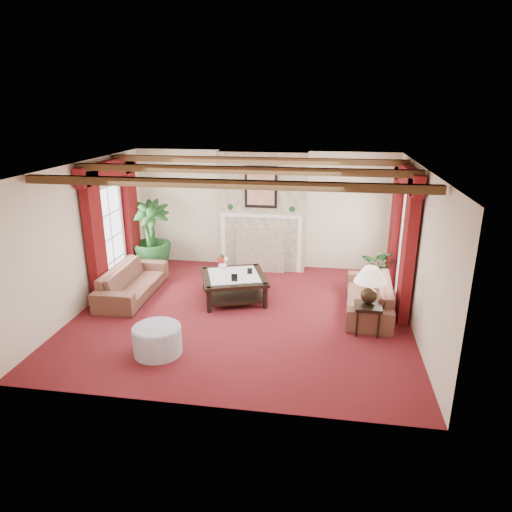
% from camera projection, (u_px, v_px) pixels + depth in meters
% --- Properties ---
extents(floor, '(6.00, 6.00, 0.00)m').
position_uv_depth(floor, '(242.00, 314.00, 8.44)').
color(floor, '#490E0D').
rests_on(floor, ground).
extents(ceiling, '(6.00, 6.00, 0.00)m').
position_uv_depth(ceiling, '(241.00, 166.00, 7.58)').
color(ceiling, white).
rests_on(ceiling, floor).
extents(back_wall, '(6.00, 0.02, 2.70)m').
position_uv_depth(back_wall, '(263.00, 210.00, 10.59)').
color(back_wall, beige).
rests_on(back_wall, ground).
extents(left_wall, '(0.02, 5.50, 2.70)m').
position_uv_depth(left_wall, '(83.00, 237.00, 8.45)').
color(left_wall, beige).
rests_on(left_wall, ground).
extents(right_wall, '(0.02, 5.50, 2.70)m').
position_uv_depth(right_wall, '(419.00, 252.00, 7.57)').
color(right_wall, beige).
rests_on(right_wall, ground).
extents(ceiling_beams, '(6.00, 3.00, 0.12)m').
position_uv_depth(ceiling_beams, '(241.00, 170.00, 7.60)').
color(ceiling_beams, '#3B2612').
rests_on(ceiling_beams, ceiling).
extents(fireplace, '(2.00, 0.52, 2.70)m').
position_uv_depth(fireplace, '(263.00, 151.00, 9.97)').
color(fireplace, tan).
rests_on(fireplace, ground).
extents(french_door_left, '(0.10, 1.10, 2.16)m').
position_uv_depth(french_door_left, '(105.00, 186.00, 9.14)').
color(french_door_left, white).
rests_on(french_door_left, ground).
extents(french_door_right, '(0.10, 1.10, 2.16)m').
position_uv_depth(french_door_right, '(412.00, 194.00, 8.27)').
color(french_door_right, white).
rests_on(french_door_right, ground).
extents(curtains_left, '(0.20, 2.40, 2.55)m').
position_uv_depth(curtains_left, '(108.00, 165.00, 8.99)').
color(curtains_left, '#490A09').
rests_on(curtains_left, ground).
extents(curtains_right, '(0.20, 2.40, 2.55)m').
position_uv_depth(curtains_right, '(408.00, 171.00, 8.15)').
color(curtains_right, '#490A09').
rests_on(curtains_right, ground).
extents(sofa_left, '(2.08, 0.65, 0.81)m').
position_uv_depth(sofa_left, '(132.00, 277.00, 9.12)').
color(sofa_left, '#3C101C').
rests_on(sofa_left, ground).
extents(sofa_right, '(2.08, 0.78, 0.79)m').
position_uv_depth(sofa_right, '(369.00, 291.00, 8.45)').
color(sofa_right, '#3C101C').
rests_on(sofa_right, ground).
extents(potted_palm, '(1.90, 2.18, 0.91)m').
position_uv_depth(potted_palm, '(152.00, 251.00, 10.51)').
color(potted_palm, black).
rests_on(potted_palm, ground).
extents(small_plant, '(1.42, 1.44, 0.66)m').
position_uv_depth(small_plant, '(381.00, 271.00, 9.63)').
color(small_plant, black).
rests_on(small_plant, ground).
extents(coffee_table, '(1.54, 1.54, 0.50)m').
position_uv_depth(coffee_table, '(234.00, 287.00, 9.01)').
color(coffee_table, black).
rests_on(coffee_table, ground).
extents(side_table, '(0.54, 0.54, 0.51)m').
position_uv_depth(side_table, '(367.00, 319.00, 7.67)').
color(side_table, black).
rests_on(side_table, ground).
extents(ottoman, '(0.75, 0.75, 0.44)m').
position_uv_depth(ottoman, '(157.00, 340.00, 7.05)').
color(ottoman, '#9592A5').
rests_on(ottoman, ground).
extents(table_lamp, '(0.54, 0.54, 0.68)m').
position_uv_depth(table_lamp, '(370.00, 286.00, 7.47)').
color(table_lamp, black).
rests_on(table_lamp, side_table).
extents(flower_vase, '(0.30, 0.30, 0.17)m').
position_uv_depth(flower_vase, '(223.00, 265.00, 9.26)').
color(flower_vase, silver).
rests_on(flower_vase, coffee_table).
extents(book, '(0.23, 0.21, 0.29)m').
position_uv_depth(book, '(244.00, 274.00, 8.57)').
color(book, black).
rests_on(book, coffee_table).
extents(photo_frame_a, '(0.12, 0.03, 0.16)m').
position_uv_depth(photo_frame_a, '(234.00, 278.00, 8.59)').
color(photo_frame_a, black).
rests_on(photo_frame_a, coffee_table).
extents(photo_frame_b, '(0.10, 0.05, 0.13)m').
position_uv_depth(photo_frame_b, '(250.00, 271.00, 8.96)').
color(photo_frame_b, black).
rests_on(photo_frame_b, coffee_table).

